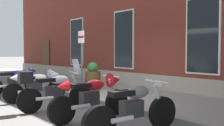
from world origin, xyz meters
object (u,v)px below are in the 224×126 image
object	(u,v)px
motorcycle_white_sport	(38,84)
barrel_planter	(93,78)
motorcycle_silver_touring	(52,90)
motorcycle_grey_naked	(134,109)
motorcycle_blue_sport	(16,80)
motorcycle_red_sport	(94,95)
parking_sign	(81,51)

from	to	relation	value
motorcycle_white_sport	barrel_planter	bearing A→B (deg)	90.13
motorcycle_silver_touring	motorcycle_grey_naked	distance (m)	2.85
barrel_planter	motorcycle_blue_sport	bearing A→B (deg)	-126.38
motorcycle_red_sport	parking_sign	bearing A→B (deg)	150.95
motorcycle_red_sport	motorcycle_silver_touring	bearing A→B (deg)	-165.53
motorcycle_grey_naked	barrel_planter	bearing A→B (deg)	153.06
motorcycle_silver_touring	parking_sign	xyz separation A→B (m)	(-1.74, 2.10, 1.03)
motorcycle_silver_touring	motorcycle_grey_naked	size ratio (longest dim) A/B	0.93
motorcycle_blue_sport	parking_sign	bearing A→B (deg)	53.10
barrel_planter	motorcycle_white_sport	bearing A→B (deg)	-89.87
motorcycle_grey_naked	motorcycle_white_sport	bearing A→B (deg)	179.41
motorcycle_white_sport	motorcycle_silver_touring	size ratio (longest dim) A/B	0.97
motorcycle_silver_touring	motorcycle_grey_naked	bearing A→B (deg)	4.75
motorcycle_red_sport	parking_sign	size ratio (longest dim) A/B	0.98
motorcycle_red_sport	motorcycle_grey_naked	world-z (taller)	motorcycle_red_sport
motorcycle_grey_naked	parking_sign	xyz separation A→B (m)	(-4.58, 1.87, 1.10)
motorcycle_white_sport	parking_sign	xyz separation A→B (m)	(-0.23, 1.82, 1.05)
motorcycle_white_sport	motorcycle_red_sport	distance (m)	2.90
motorcycle_white_sport	motorcycle_red_sport	bearing A→B (deg)	1.55
motorcycle_blue_sport	barrel_planter	size ratio (longest dim) A/B	2.02
motorcycle_silver_touring	motorcycle_red_sport	size ratio (longest dim) A/B	0.94
motorcycle_white_sport	motorcycle_grey_naked	distance (m)	4.35
barrel_planter	motorcycle_silver_touring	bearing A→B (deg)	-58.28
motorcycle_white_sport	parking_sign	distance (m)	2.11
motorcycle_grey_naked	parking_sign	world-z (taller)	parking_sign
motorcycle_silver_touring	motorcycle_grey_naked	xyz separation A→B (m)	(2.84, 0.24, -0.08)
motorcycle_blue_sport	motorcycle_red_sport	distance (m)	4.56
motorcycle_white_sport	barrel_planter	distance (m)	2.17
motorcycle_white_sport	parking_sign	size ratio (longest dim) A/B	0.89
motorcycle_white_sport	parking_sign	world-z (taller)	parking_sign
motorcycle_blue_sport	parking_sign	size ratio (longest dim) A/B	0.94
motorcycle_red_sport	barrel_planter	distance (m)	3.58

